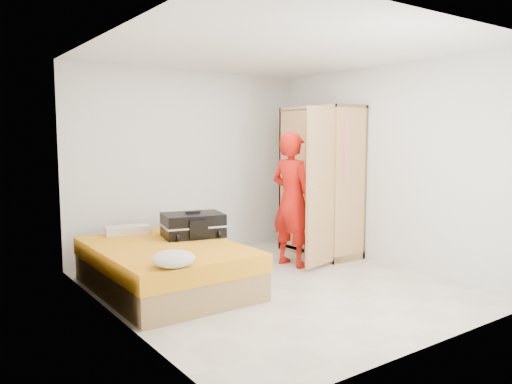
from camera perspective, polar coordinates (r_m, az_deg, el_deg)
room at (r=5.49m, az=2.29°, el=2.36°), size 4.00×4.02×2.60m
bed at (r=5.64m, az=-10.27°, el=-8.43°), size 1.42×2.02×0.50m
wardrobe at (r=7.10m, az=7.39°, el=0.77°), size 1.16×1.32×2.10m
person at (r=6.48m, az=4.14°, el=-0.87°), size 0.52×0.70×1.74m
suitcase at (r=5.98m, az=-7.22°, el=-3.77°), size 0.81×0.66×0.31m
round_cushion at (r=4.63m, az=-9.43°, el=-7.53°), size 0.40×0.40×0.15m
pillow at (r=6.31m, az=-14.46°, el=-4.21°), size 0.57×0.36×0.10m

